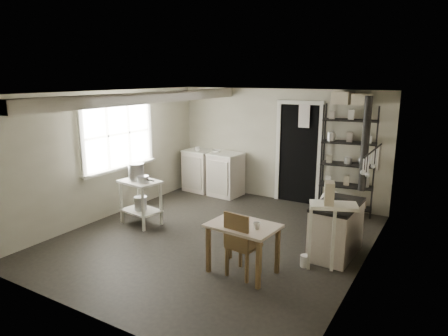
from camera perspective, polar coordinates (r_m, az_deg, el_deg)
The scene contains 31 objects.
floor at distance 6.51m, azimuth -1.37°, elevation -9.99°, with size 5.00×5.00×0.00m, color black.
ceiling at distance 6.00m, azimuth -1.49°, elevation 10.67°, with size 5.00×5.00×0.00m, color white.
wall_back at distance 8.34m, azimuth 7.76°, elevation 3.26°, with size 4.50×0.02×2.30m, color #B6B29B.
wall_front at distance 4.33m, azimuth -19.40°, elevation -6.53°, with size 4.50×0.02×2.30m, color #B6B29B.
wall_left at distance 7.57m, azimuth -16.01°, elevation 1.89°, with size 0.02×5.00×2.30m, color #B6B29B.
wall_right at distance 5.35m, azimuth 19.48°, elevation -2.87°, with size 0.02×5.00×2.30m, color #B6B29B.
window at distance 7.63m, azimuth -14.93°, elevation 4.70°, with size 0.12×1.76×1.28m, color silver, non-canonical shape.
doorway at distance 8.18m, azimuth 10.54°, elevation 1.90°, with size 0.96×0.10×2.08m, color silver, non-canonical shape.
ceiling_beam at distance 6.72m, azimuth -10.31°, elevation 9.87°, with size 0.18×5.00×0.18m, color silver, non-canonical shape.
wallpaper_panel at distance 5.35m, azimuth 19.37°, elevation -2.86°, with size 0.01×5.00×2.30m, color beige, non-canonical shape.
utensil_rail at distance 5.85m, azimuth 20.39°, elevation 2.40°, with size 0.06×1.20×0.44m, color #B8B8BA, non-canonical shape.
prep_table at distance 7.13m, azimuth -11.78°, elevation -4.78°, with size 0.69×0.49×0.79m, color silver, non-canonical shape.
stockpot at distance 7.02m, azimuth -12.44°, elevation -0.51°, with size 0.27×0.27×0.29m, color #B8B8BA.
saucepan at distance 6.86m, azimuth -11.49°, elevation -1.56°, with size 0.19×0.19×0.11m, color #B8B8BA.
bucket at distance 7.11m, azimuth -11.84°, elevation -4.95°, with size 0.22×0.22×0.24m, color #B8B8BA.
base_cabinets at distance 8.84m, azimuth -1.62°, elevation -0.63°, with size 1.42×0.61×0.93m, color beige, non-canonical shape.
mixing_bowl at distance 8.66m, azimuth -1.08°, elevation 2.41°, with size 0.26×0.26×0.06m, color silver.
counter_cup at distance 8.82m, azimuth -3.82°, elevation 2.68°, with size 0.12×0.12×0.10m, color silver.
shelf_rack at distance 7.74m, azimuth 17.25°, elevation 0.53°, with size 0.97×0.38×2.05m, color black, non-canonical shape.
shelf_jar at distance 7.76m, azimuth 15.23°, elevation 3.85°, with size 0.09×0.09×0.20m, color silver.
storage_box_a at distance 7.67m, azimuth 16.56°, elevation 8.48°, with size 0.32×0.28×0.22m, color #BEB699.
storage_box_b at distance 7.53m, azimuth 19.02°, elevation 8.09°, with size 0.30×0.28×0.19m, color #BEB699.
stove at distance 6.03m, azimuth 15.78°, elevation -7.94°, with size 0.55×0.99×0.78m, color beige, non-canonical shape.
stovepipe at distance 6.07m, azimuth 19.53°, elevation 3.21°, with size 0.10×0.10×1.29m, color black, non-canonical shape.
side_ledge at distance 5.52m, azimuth 15.11°, elevation -9.97°, with size 0.61×0.33×0.94m, color silver, non-canonical shape.
oats_box at distance 5.30m, azimuth 14.75°, elevation -4.26°, with size 0.12×0.20×0.30m, color #BEB699.
work_table at distance 5.32m, azimuth 2.72°, elevation -11.00°, with size 0.88×0.62×0.67m, color beige, non-canonical shape.
table_cup at distance 5.04m, azimuth 4.71°, elevation -7.27°, with size 0.09×0.09×0.09m, color silver.
chair at distance 5.22m, azimuth 2.84°, elevation -10.22°, with size 0.37×0.38×0.89m, color brown, non-canonical shape.
flour_sack at distance 7.62m, azimuth 15.03°, elevation -5.07°, with size 0.43×0.36×0.51m, color silver.
floor_crock at distance 5.71m, azimuth 11.47°, elevation -12.92°, with size 0.13×0.13×0.16m, color silver.
Camera 1 is at (3.19, -5.08, 2.54)m, focal length 32.00 mm.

